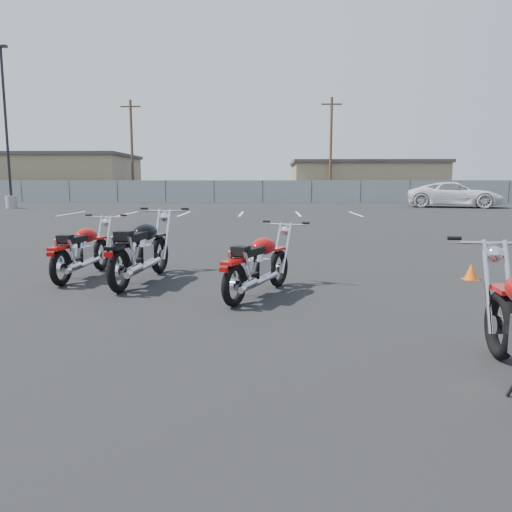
{
  "coord_description": "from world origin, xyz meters",
  "views": [
    {
      "loc": [
        0.35,
        -6.21,
        1.66
      ],
      "look_at": [
        0.2,
        0.6,
        0.65
      ],
      "focal_mm": 35.0,
      "sensor_mm": 36.0,
      "label": 1
    }
  ],
  "objects_px": {
    "motorcycle_front_red": "(82,251)",
    "white_van": "(455,187)",
    "motorcycle_third_red": "(259,264)",
    "motorcycle_second_black": "(141,250)"
  },
  "relations": [
    {
      "from": "motorcycle_front_red",
      "to": "white_van",
      "type": "height_order",
      "value": "white_van"
    },
    {
      "from": "motorcycle_front_red",
      "to": "motorcycle_third_red",
      "type": "distance_m",
      "value": 3.38
    },
    {
      "from": "motorcycle_third_red",
      "to": "motorcycle_front_red",
      "type": "bearing_deg",
      "value": 156.43
    },
    {
      "from": "motorcycle_second_black",
      "to": "motorcycle_third_red",
      "type": "bearing_deg",
      "value": -26.16
    },
    {
      "from": "motorcycle_front_red",
      "to": "white_van",
      "type": "relative_size",
      "value": 0.31
    },
    {
      "from": "motorcycle_second_black",
      "to": "motorcycle_third_red",
      "type": "distance_m",
      "value": 2.19
    },
    {
      "from": "motorcycle_front_red",
      "to": "white_van",
      "type": "distance_m",
      "value": 29.38
    },
    {
      "from": "motorcycle_second_black",
      "to": "white_van",
      "type": "distance_m",
      "value": 29.12
    },
    {
      "from": "motorcycle_front_red",
      "to": "motorcycle_third_red",
      "type": "bearing_deg",
      "value": -23.57
    },
    {
      "from": "motorcycle_second_black",
      "to": "white_van",
      "type": "xyz_separation_m",
      "value": [
        14.49,
        25.25,
        0.77
      ]
    }
  ]
}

